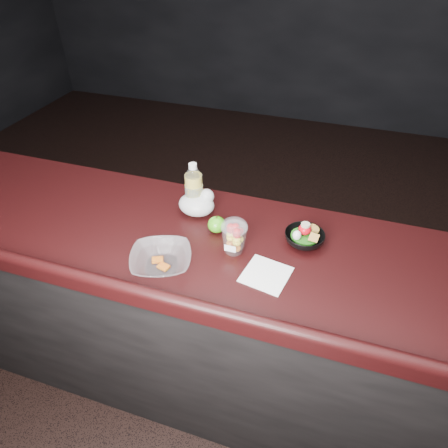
{
  "coord_description": "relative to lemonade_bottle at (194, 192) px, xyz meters",
  "views": [
    {
      "loc": [
        0.43,
        -0.85,
        2.07
      ],
      "look_at": [
        0.04,
        0.32,
        1.1
      ],
      "focal_mm": 32.0,
      "sensor_mm": 36.0,
      "label": 1
    }
  ],
  "objects": [
    {
      "name": "lemonade_bottle",
      "position": [
        0.0,
        0.0,
        0.0
      ],
      "size": [
        0.08,
        0.08,
        0.23
      ],
      "color": "gold",
      "rests_on": "counter"
    },
    {
      "name": "takeout_bowl",
      "position": [
        0.01,
        -0.37,
        -0.07
      ],
      "size": [
        0.29,
        0.29,
        0.06
      ],
      "rotation": [
        0.0,
        0.0,
        0.37
      ],
      "color": "silver",
      "rests_on": "counter"
    },
    {
      "name": "green_apple",
      "position": [
        0.14,
        -0.11,
        -0.06
      ],
      "size": [
        0.07,
        0.07,
        0.08
      ],
      "color": "#2B870F",
      "rests_on": "counter"
    },
    {
      "name": "snack_bowl",
      "position": [
        0.49,
        -0.07,
        -0.07
      ],
      "size": [
        0.16,
        0.16,
        0.09
      ],
      "rotation": [
        0.0,
        0.0,
        -0.04
      ],
      "color": "black",
      "rests_on": "counter"
    },
    {
      "name": "ground",
      "position": [
        0.14,
        -0.47,
        -1.12
      ],
      "size": [
        8.0,
        8.0,
        0.0
      ],
      "primitive_type": "plane",
      "color": "black",
      "rests_on": "ground"
    },
    {
      "name": "fruit_cup",
      "position": [
        0.24,
        -0.2,
        -0.02
      ],
      "size": [
        0.1,
        0.1,
        0.15
      ],
      "color": "white",
      "rests_on": "counter"
    },
    {
      "name": "room_shell",
      "position": [
        0.14,
        -0.47,
        0.71
      ],
      "size": [
        8.0,
        8.0,
        8.0
      ],
      "color": "black",
      "rests_on": "ground"
    },
    {
      "name": "plastic_bag",
      "position": [
        0.02,
        -0.01,
        -0.05
      ],
      "size": [
        0.16,
        0.13,
        0.12
      ],
      "color": "silver",
      "rests_on": "counter"
    },
    {
      "name": "paper_napkin",
      "position": [
        0.39,
        -0.29,
        -0.1
      ],
      "size": [
        0.19,
        0.19,
        0.0
      ],
      "primitive_type": "cube",
      "rotation": [
        0.0,
        0.0,
        -0.18
      ],
      "color": "white",
      "rests_on": "counter"
    },
    {
      "name": "counter",
      "position": [
        0.14,
        -0.17,
        -0.61
      ],
      "size": [
        4.06,
        0.71,
        1.02
      ],
      "color": "black",
      "rests_on": "ground"
    }
  ]
}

